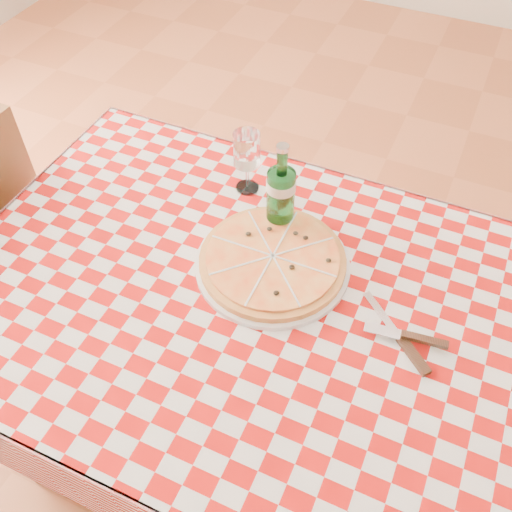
{
  "coord_description": "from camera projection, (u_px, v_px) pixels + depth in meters",
  "views": [
    {
      "loc": [
        0.3,
        -0.64,
        1.71
      ],
      "look_at": [
        -0.02,
        0.06,
        0.82
      ],
      "focal_mm": 40.0,
      "sensor_mm": 36.0,
      "label": 1
    }
  ],
  "objects": [
    {
      "name": "cutlery",
      "position": [
        401.0,
        335.0,
        1.11
      ],
      "size": [
        0.26,
        0.24,
        0.02
      ],
      "primitive_type": null,
      "rotation": [
        0.0,
        0.0,
        -0.23
      ],
      "color": "silver",
      "rests_on": "tablecloth"
    },
    {
      "name": "water_bottle",
      "position": [
        281.0,
        189.0,
        1.23
      ],
      "size": [
        0.07,
        0.07,
        0.23
      ],
      "primitive_type": null,
      "rotation": [
        0.0,
        0.0,
        -0.14
      ],
      "color": "#196427",
      "rests_on": "tablecloth"
    },
    {
      "name": "wine_glass",
      "position": [
        247.0,
        162.0,
        1.34
      ],
      "size": [
        0.07,
        0.07,
        0.16
      ],
      "primitive_type": null,
      "rotation": [
        0.0,
        0.0,
        0.03
      ],
      "color": "white",
      "rests_on": "tablecloth"
    },
    {
      "name": "pizza_plate",
      "position": [
        273.0,
        260.0,
        1.22
      ],
      "size": [
        0.34,
        0.34,
        0.04
      ],
      "primitive_type": null,
      "rotation": [
        0.0,
        0.0,
        0.01
      ],
      "color": "#BA833E",
      "rests_on": "tablecloth"
    },
    {
      "name": "tablecloth",
      "position": [
        253.0,
        299.0,
        1.19
      ],
      "size": [
        1.3,
        0.9,
        0.01
      ],
      "primitive_type": "cube",
      "color": "#970B09",
      "rests_on": "dining_table"
    },
    {
      "name": "dining_table",
      "position": [
        253.0,
        324.0,
        1.26
      ],
      "size": [
        1.2,
        0.8,
        0.75
      ],
      "color": "brown",
      "rests_on": "ground"
    }
  ]
}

